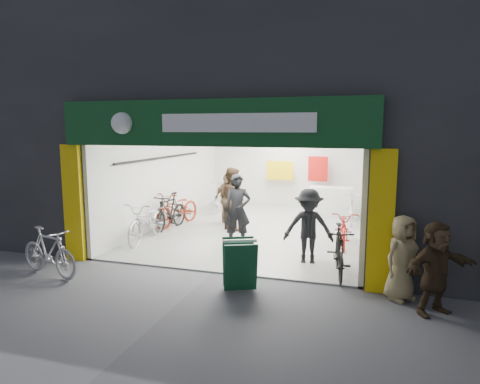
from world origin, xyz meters
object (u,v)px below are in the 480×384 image
at_px(bike_left_front, 147,221).
at_px(parked_bike, 49,252).
at_px(bike_right_front, 339,251).
at_px(pedestrian_near, 402,258).
at_px(sandwich_board, 240,263).

height_order(bike_left_front, parked_bike, bike_left_front).
xyz_separation_m(bike_right_front, pedestrian_near, (1.12, -0.90, 0.23)).
height_order(bike_left_front, sandwich_board, bike_left_front).
relative_size(bike_right_front, parked_bike, 1.04).
bearing_deg(sandwich_board, parked_bike, 161.92).
distance_m(bike_right_front, pedestrian_near, 1.45).
xyz_separation_m(bike_left_front, pedestrian_near, (6.12, -2.14, 0.21)).
relative_size(parked_bike, pedestrian_near, 1.10).
distance_m(bike_left_front, parked_bike, 2.99).
bearing_deg(pedestrian_near, bike_right_front, 96.20).
bearing_deg(pedestrian_near, sandwich_board, 143.24).
distance_m(bike_right_front, sandwich_board, 2.13).
distance_m(parked_bike, sandwich_board, 3.91).
xyz_separation_m(pedestrian_near, sandwich_board, (-2.80, -0.40, -0.24)).
bearing_deg(bike_right_front, parked_bike, -170.99).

